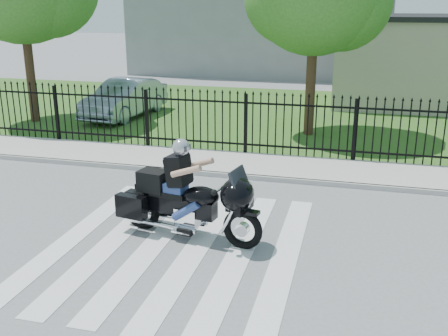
# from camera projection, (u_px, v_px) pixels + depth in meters

# --- Properties ---
(ground) EXTENTS (120.00, 120.00, 0.00)m
(ground) POSITION_uv_depth(u_px,v_px,m) (176.00, 246.00, 9.56)
(ground) COLOR slate
(ground) RESTS_ON ground
(crosswalk) EXTENTS (5.00, 5.50, 0.01)m
(crosswalk) POSITION_uv_depth(u_px,v_px,m) (176.00, 245.00, 9.56)
(crosswalk) COLOR silver
(crosswalk) RESTS_ON ground
(sidewalk) EXTENTS (40.00, 2.00, 0.12)m
(sidewalk) POSITION_uv_depth(u_px,v_px,m) (237.00, 164.00, 14.16)
(sidewalk) COLOR #ADAAA3
(sidewalk) RESTS_ON ground
(curb) EXTENTS (40.00, 0.12, 0.12)m
(curb) POSITION_uv_depth(u_px,v_px,m) (229.00, 175.00, 13.23)
(curb) COLOR #ADAAA3
(curb) RESTS_ON ground
(grass_strip) EXTENTS (40.00, 12.00, 0.02)m
(grass_strip) POSITION_uv_depth(u_px,v_px,m) (277.00, 114.00, 20.63)
(grass_strip) COLOR #2E561D
(grass_strip) RESTS_ON ground
(iron_fence) EXTENTS (26.00, 0.04, 1.80)m
(iron_fence) POSITION_uv_depth(u_px,v_px,m) (246.00, 125.00, 14.82)
(iron_fence) COLOR black
(iron_fence) RESTS_ON ground
(motorcycle_rider) EXTENTS (2.92, 1.31, 1.95)m
(motorcycle_rider) POSITION_uv_depth(u_px,v_px,m) (185.00, 197.00, 9.72)
(motorcycle_rider) COLOR black
(motorcycle_rider) RESTS_ON ground
(parked_car) EXTENTS (1.95, 4.43, 1.41)m
(parked_car) POSITION_uv_depth(u_px,v_px,m) (125.00, 98.00, 19.92)
(parked_car) COLOR #8B9BAF
(parked_car) RESTS_ON grass_strip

